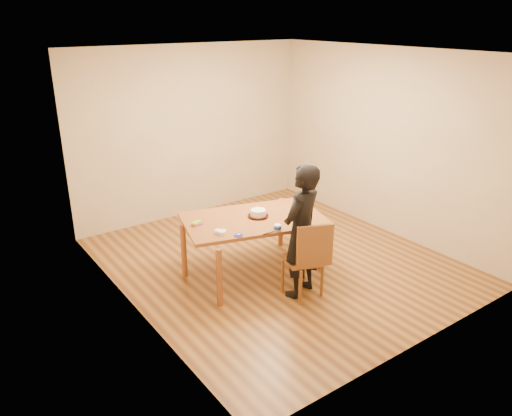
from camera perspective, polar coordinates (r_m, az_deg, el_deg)
room_shell at (r=6.51m, az=0.74°, el=5.67°), size 4.00×4.50×2.70m
dining_table at (r=6.17m, az=-0.27°, el=-1.33°), size 1.92×1.45×0.04m
dining_chair at (r=5.82m, az=5.38°, el=-5.94°), size 0.50×0.50×0.04m
cake_plate at (r=6.20m, az=0.24°, el=-0.92°), size 0.26×0.26×0.02m
cake at (r=6.18m, az=0.24°, el=-0.57°), size 0.20×0.20×0.06m
frosting_dome at (r=6.17m, az=0.24°, el=-0.18°), size 0.19×0.19×0.03m
frosting_tub at (r=5.81m, az=2.47°, el=-2.24°), size 0.08×0.08×0.07m
frosting_lid at (r=5.68m, az=-2.01°, el=-3.15°), size 0.10×0.10×0.01m
frosting_dollop at (r=5.67m, az=-2.01°, el=-3.03°), size 0.04×0.04×0.02m
ramekin_green at (r=5.72m, az=-3.91°, el=-2.84°), size 0.09×0.09×0.04m
ramekin_yellow at (r=5.75m, az=-4.33°, el=-2.70°), size 0.08×0.08×0.04m
ramekin_multi at (r=5.75m, az=-3.79°, el=-2.73°), size 0.08×0.08×0.04m
candy_box_pink at (r=6.00m, az=-6.74°, el=-1.84°), size 0.14×0.08×0.02m
candy_box_green at (r=5.99m, az=-6.81°, el=-1.66°), size 0.14×0.11×0.02m
spatula at (r=5.74m, az=1.42°, el=-2.88°), size 0.15×0.02×0.01m
person at (r=5.70m, az=5.21°, el=-2.69°), size 0.67×0.54×1.59m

